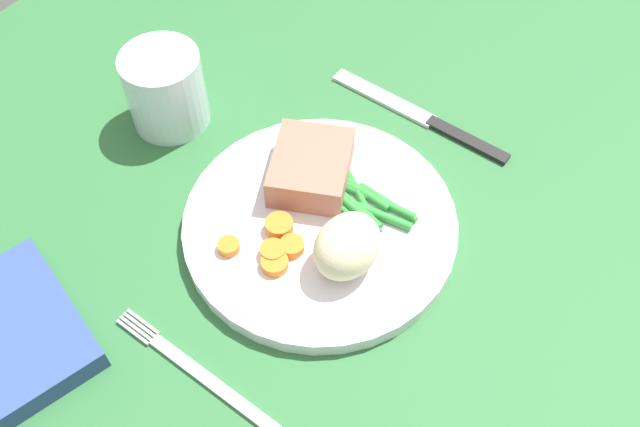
{
  "coord_description": "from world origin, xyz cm",
  "views": [
    {
      "loc": [
        -25.05,
        -24.83,
        54.93
      ],
      "look_at": [
        3.93,
        -3.49,
        4.6
      ],
      "focal_mm": 39.36,
      "sensor_mm": 36.0,
      "label": 1
    }
  ],
  "objects_px": {
    "meat_portion": "(307,165)",
    "fork": "(197,371)",
    "water_glass": "(167,94)",
    "knife": "(423,118)",
    "napkin": "(2,339)",
    "dinner_plate": "(320,225)"
  },
  "relations": [
    {
      "from": "knife",
      "to": "meat_portion",
      "type": "bearing_deg",
      "value": 163.0
    },
    {
      "from": "fork",
      "to": "water_glass",
      "type": "xyz_separation_m",
      "value": [
        0.19,
        0.21,
        0.03
      ]
    },
    {
      "from": "knife",
      "to": "napkin",
      "type": "relative_size",
      "value": 1.5
    },
    {
      "from": "fork",
      "to": "knife",
      "type": "height_order",
      "value": "knife"
    },
    {
      "from": "dinner_plate",
      "to": "napkin",
      "type": "distance_m",
      "value": 0.28
    },
    {
      "from": "meat_portion",
      "to": "knife",
      "type": "bearing_deg",
      "value": -16.57
    },
    {
      "from": "fork",
      "to": "water_glass",
      "type": "bearing_deg",
      "value": 51.79
    },
    {
      "from": "meat_portion",
      "to": "napkin",
      "type": "height_order",
      "value": "meat_portion"
    },
    {
      "from": "fork",
      "to": "meat_portion",
      "type": "bearing_deg",
      "value": 16.05
    },
    {
      "from": "knife",
      "to": "fork",
      "type": "bearing_deg",
      "value": 179.52
    },
    {
      "from": "meat_portion",
      "to": "water_glass",
      "type": "relative_size",
      "value": 1.01
    },
    {
      "from": "dinner_plate",
      "to": "meat_portion",
      "type": "xyz_separation_m",
      "value": [
        0.03,
        0.04,
        0.02
      ]
    },
    {
      "from": "meat_portion",
      "to": "napkin",
      "type": "bearing_deg",
      "value": 160.09
    },
    {
      "from": "knife",
      "to": "napkin",
      "type": "distance_m",
      "value": 0.44
    },
    {
      "from": "water_glass",
      "to": "napkin",
      "type": "bearing_deg",
      "value": -166.07
    },
    {
      "from": "water_glass",
      "to": "knife",
      "type": "bearing_deg",
      "value": -53.93
    },
    {
      "from": "knife",
      "to": "water_glass",
      "type": "distance_m",
      "value": 0.26
    },
    {
      "from": "dinner_plate",
      "to": "meat_portion",
      "type": "relative_size",
      "value": 3.03
    },
    {
      "from": "meat_portion",
      "to": "fork",
      "type": "height_order",
      "value": "meat_portion"
    },
    {
      "from": "water_glass",
      "to": "napkin",
      "type": "relative_size",
      "value": 0.59
    },
    {
      "from": "fork",
      "to": "napkin",
      "type": "distance_m",
      "value": 0.16
    },
    {
      "from": "meat_portion",
      "to": "water_glass",
      "type": "distance_m",
      "value": 0.17
    }
  ]
}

